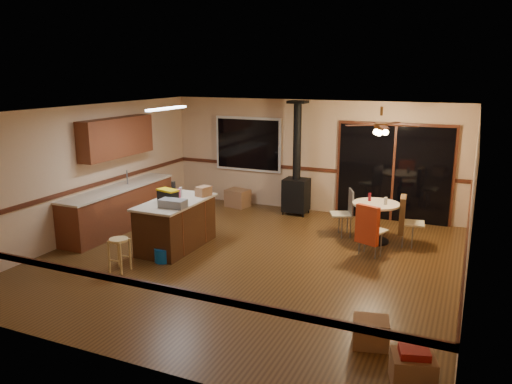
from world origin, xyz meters
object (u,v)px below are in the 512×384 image
Objects in this scene: toolbox_black at (168,197)px; chair_right at (404,215)px; wood_stove at (296,183)px; chair_near at (368,225)px; box_corner_a at (413,370)px; dining_table at (375,215)px; bar_stool at (120,255)px; kitchen_island at (176,224)px; chair_left at (346,207)px; blue_bucket at (163,255)px; box_under_window at (238,198)px; toolbox_grey at (173,203)px; box_corner_b at (371,332)px.

toolbox_black reaches higher than chair_right.
wood_stove is 3.47m from toolbox_black.
toolbox_black is 0.54× the size of chair_near.
dining_table is at bearing 105.67° from box_corner_a.
toolbox_black is 3.63m from chair_near.
dining_table reaches higher than bar_stool.
kitchen_island is 4.41× the size of toolbox_black.
blue_bucket is at bearing -133.73° from chair_left.
chair_right is 1.32× the size of box_under_window.
toolbox_grey is 3.46m from chair_near.
chair_right is 1.67× the size of box_corner_b.
chair_right is at bearing 34.86° from blue_bucket.
toolbox_grey reaches higher than dining_table.
box_corner_a reaches higher than blue_bucket.
chair_right is at bearing 3.45° from dining_table.
box_corner_b is (3.85, -1.28, 0.05)m from blue_bucket.
chair_near reaches higher than box_under_window.
toolbox_grey reaches higher than chair_left.
box_corner_b is at bearing -24.67° from toolbox_black.
dining_table is (3.42, 1.93, -0.47)m from toolbox_black.
bar_stool is 0.81× the size of chair_right.
chair_left is at bearing -37.23° from wood_stove.
toolbox_grey is (-1.09, -3.45, 0.24)m from wood_stove.
wood_stove is at bearing 66.91° from kitchen_island.
toolbox_grey is 4.30m from chair_right.
box_under_window is at bearing 178.12° from wood_stove.
blue_bucket is 4.07m from dining_table.
blue_bucket is 4.80m from box_corner_a.
chair_near and chair_right have the same top height.
toolbox_black is 5.35m from box_corner_a.
chair_left reaches higher than box_corner_b.
dining_table reaches higher than blue_bucket.
chair_left is at bearing 35.47° from kitchen_island.
box_under_window is at bearing 94.13° from kitchen_island.
chair_near is 1.32× the size of box_under_window.
chair_right is (0.52, 0.03, 0.07)m from dining_table.
toolbox_black is at bearing -162.83° from chair_near.
toolbox_grey is 0.88× the size of chair_left.
box_corner_b is at bearing 132.52° from box_corner_a.
wood_stove reaches higher than kitchen_island.
toolbox_black is 1.44m from bar_stool.
chair_near is (3.45, 1.07, -0.41)m from toolbox_black.
toolbox_black is 0.85× the size of box_corner_a.
bar_stool is at bearing -138.38° from dining_table.
box_under_window is (-0.44, 3.50, -0.76)m from toolbox_grey.
toolbox_grey is 0.40m from toolbox_black.
chair_right is at bearing -25.22° from wood_stove.
dining_table is at bearing -13.31° from chair_left.
chair_left is at bearing 36.45° from toolbox_black.
dining_table is 1.28× the size of chair_near.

